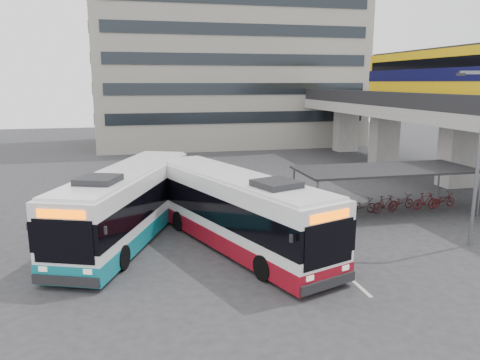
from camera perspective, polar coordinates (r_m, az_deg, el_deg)
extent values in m
plane|color=#28282B|center=(22.30, 1.54, -7.26)|extent=(120.00, 120.00, 0.00)
cube|color=gray|center=(36.44, 25.00, 2.86)|extent=(2.20, 1.60, 4.60)
cube|color=gray|center=(44.67, 17.18, 4.90)|extent=(2.20, 1.60, 4.60)
cube|color=gray|center=(51.71, 12.76, 6.02)|extent=(2.20, 1.60, 4.60)
cube|color=gray|center=(39.38, 21.79, 7.75)|extent=(8.00, 32.00, 0.90)
cube|color=black|center=(37.34, 17.10, 9.42)|extent=(0.35, 32.00, 1.10)
cube|color=black|center=(41.58, 26.21, 8.94)|extent=(0.35, 32.00, 1.10)
cube|color=gold|center=(36.62, 25.09, 11.24)|extent=(2.90, 20.00, 3.90)
cube|color=#090933|center=(36.63, 25.11, 11.55)|extent=(2.98, 20.02, 0.90)
cube|color=black|center=(36.65, 25.23, 12.79)|extent=(2.96, 19.20, 0.70)
cube|color=black|center=(36.69, 25.36, 14.27)|extent=(2.70, 19.60, 0.25)
cylinder|color=#595B60|center=(27.44, 6.55, -1.07)|extent=(0.12, 0.12, 2.40)
cylinder|color=#595B60|center=(31.90, 23.05, -0.13)|extent=(0.12, 0.12, 2.40)
cylinder|color=#595B60|center=(24.17, 9.38, -2.92)|extent=(0.12, 0.12, 2.40)
cylinder|color=#595B60|center=(29.14, 27.15, -1.56)|extent=(0.12, 0.12, 2.40)
cube|color=black|center=(27.58, 17.32, 1.25)|extent=(10.00, 4.00, 0.12)
imported|color=black|center=(26.27, 9.46, -3.43)|extent=(1.71, 0.60, 0.90)
imported|color=black|center=(26.78, 12.11, -3.13)|extent=(1.66, 0.47, 1.00)
imported|color=black|center=(27.37, 14.64, -3.03)|extent=(1.71, 0.60, 0.90)
imported|color=black|center=(27.99, 17.07, -2.74)|extent=(1.66, 0.47, 1.00)
imported|color=#350C0F|center=(28.69, 19.38, -2.65)|extent=(1.71, 0.60, 0.90)
imported|color=#3F0C0F|center=(29.40, 21.59, -2.37)|extent=(1.66, 0.47, 1.00)
imported|color=#490C0F|center=(30.18, 23.68, -2.28)|extent=(1.71, 0.60, 0.90)
cube|color=gray|center=(57.75, -1.66, 17.02)|extent=(30.00, 15.00, 25.00)
cube|color=beige|center=(17.92, 14.47, -12.57)|extent=(0.15, 1.60, 0.01)
cube|color=beige|center=(20.41, 10.59, -9.30)|extent=(0.15, 1.60, 0.01)
cube|color=beige|center=(23.02, 7.62, -6.73)|extent=(0.15, 1.60, 0.01)
cube|color=white|center=(21.00, -0.56, -3.28)|extent=(6.50, 12.09, 2.74)
cube|color=maroon|center=(21.37, -0.56, -6.57)|extent=(6.55, 12.14, 0.75)
cube|color=black|center=(20.97, -0.56, -2.95)|extent=(6.57, 12.13, 1.15)
cube|color=#FF5D00|center=(16.20, 10.90, -4.36)|extent=(1.70, 0.69, 0.30)
cube|color=black|center=(18.25, 4.48, -0.51)|extent=(1.98, 2.02, 0.28)
cylinder|color=black|center=(17.80, 2.90, -10.64)|extent=(0.62, 1.04, 1.00)
cylinder|color=black|center=(24.71, -2.41, -4.14)|extent=(0.62, 1.04, 1.00)
cube|color=white|center=(22.74, -13.47, -2.41)|extent=(6.73, 12.13, 2.75)
cube|color=#0D717D|center=(23.08, -13.32, -5.48)|extent=(6.78, 12.18, 0.75)
cube|color=black|center=(22.71, -13.48, -2.10)|extent=(6.79, 12.17, 1.15)
cube|color=#FF5D00|center=(17.24, -20.98, -3.90)|extent=(1.70, 0.72, 0.30)
cube|color=black|center=(19.71, -16.89, -0.01)|extent=(2.01, 2.05, 0.28)
cylinder|color=black|center=(20.31, -20.50, -8.50)|extent=(0.64, 1.04, 1.00)
cylinder|color=black|center=(25.76, -8.09, -3.57)|extent=(0.64, 1.04, 1.00)
imported|color=black|center=(24.22, -13.03, -3.72)|extent=(0.74, 0.80, 1.84)
cylinder|color=#595B60|center=(23.05, 27.05, 2.06)|extent=(0.16, 0.16, 7.79)
cube|color=#595B60|center=(22.55, 26.61, 11.64)|extent=(1.17, 0.42, 0.15)
cube|color=black|center=(22.33, 25.32, 11.56)|extent=(0.37, 0.25, 0.12)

